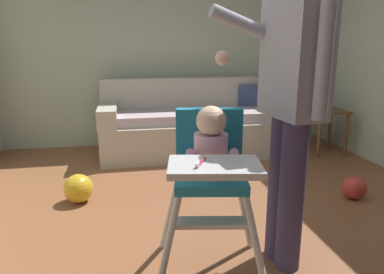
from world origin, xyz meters
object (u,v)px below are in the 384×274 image
sippy_cup (325,106)px  toy_ball (355,187)px  couch (194,124)px  high_chair (210,162)px  adult_standing (291,104)px  toy_ball_second (78,188)px  side_table (326,122)px

sippy_cup → toy_ball: bearing=-108.9°
couch → high_chair: high_chair is taller
adult_standing → sippy_cup: (1.40, 1.97, -0.37)m
toy_ball → high_chair: bearing=-151.7°
toy_ball_second → sippy_cup: (2.66, 0.88, 0.45)m
side_table → sippy_cup: size_ratio=5.20×
toy_ball → sippy_cup: bearing=71.1°
toy_ball_second → toy_ball: bearing=-9.2°
toy_ball_second → couch: bearing=46.2°
toy_ball_second → sippy_cup: size_ratio=2.34×
toy_ball_second → side_table: size_ratio=0.45×
side_table → sippy_cup: (-0.02, 0.00, 0.19)m
couch → adult_standing: size_ratio=1.30×
sippy_cup → side_table: bearing=-0.0°
adult_standing → side_table: (1.43, 1.97, -0.56)m
side_table → adult_standing: bearing=-126.0°
adult_standing → side_table: size_ratio=3.18×
adult_standing → toy_ball_second: bearing=-46.5°
high_chair → side_table: high_chair is taller
high_chair → adult_standing: bearing=106.1°
couch → side_table: size_ratio=4.14×
adult_standing → sippy_cup: bearing=-131.2°
side_table → sippy_cup: bearing=180.0°
toy_ball → sippy_cup: size_ratio=1.94×
adult_standing → toy_ball: 1.48m
toy_ball → toy_ball_second: 2.27m
toy_ball → side_table: bearing=70.2°
toy_ball_second → side_table: side_table is taller
sippy_cup → adult_standing: bearing=-125.5°
toy_ball_second → sippy_cup: bearing=18.3°
adult_standing → toy_ball_second: size_ratio=7.08×
sippy_cup → high_chair: bearing=-132.6°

